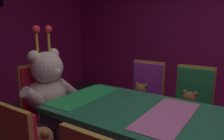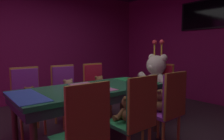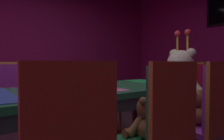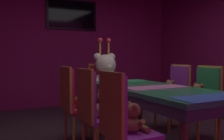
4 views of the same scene
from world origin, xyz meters
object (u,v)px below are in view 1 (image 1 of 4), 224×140
Objects in this scene: teddy_right_1 at (189,107)px; king_teddy_bear at (49,85)px; chair_right_1 at (192,102)px; banquet_table at (167,126)px; teddy_right_2 at (140,97)px; chair_right_2 at (145,93)px; throne_chair at (40,97)px.

teddy_right_1 is 0.32× the size of king_teddy_bear.
chair_right_1 is at bearing 31.88° from king_teddy_bear.
teddy_right_2 is at bearing 39.84° from banquet_table.
banquet_table is 1.03m from chair_right_2.
king_teddy_bear is (-0.84, 1.35, 0.17)m from chair_right_1.
teddy_right_1 is 1.53m from king_teddy_bear.
chair_right_1 is 0.14m from teddy_right_1.
teddy_right_2 is 0.32× the size of king_teddy_bear.
banquet_table is 0.70m from teddy_right_1.
king_teddy_bear is at bearing -62.73° from teddy_right_1.
throne_chair is (0.00, 1.54, -0.05)m from banquet_table.
king_teddy_bear reaches higher than throne_chair.
throne_chair is (-0.84, 1.53, 0.00)m from chair_right_1.
teddy_right_2 is at bearing 41.63° from king_teddy_bear.
teddy_right_2 is (-0.14, 0.57, -0.01)m from chair_right_1.
king_teddy_bear reaches higher than chair_right_2.
teddy_right_1 is at bearing 27.27° from king_teddy_bear.
king_teddy_bear is (-0.84, 0.79, 0.17)m from chair_right_2.
chair_right_1 is 1.74m from throne_chair.
teddy_right_2 is (0.00, 0.57, -0.00)m from teddy_right_1.
teddy_right_1 is 0.57m from teddy_right_2.
teddy_right_2 is (-0.14, 0.00, -0.01)m from chair_right_2.
king_teddy_bear is (-0.70, 0.79, 0.18)m from teddy_right_2.
chair_right_1 is at bearing 1.09° from banquet_table.
teddy_right_1 reaches higher than banquet_table.
chair_right_1 is 0.59m from teddy_right_2.
chair_right_1 reaches higher than teddy_right_1.
banquet_table is at bearing -0.00° from king_teddy_bear.
throne_chair reaches higher than teddy_right_1.
chair_right_1 is at bearing 28.88° from throne_chair.
king_teddy_bear reaches higher than teddy_right_1.
chair_right_2 is at bearing 34.66° from banquet_table.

